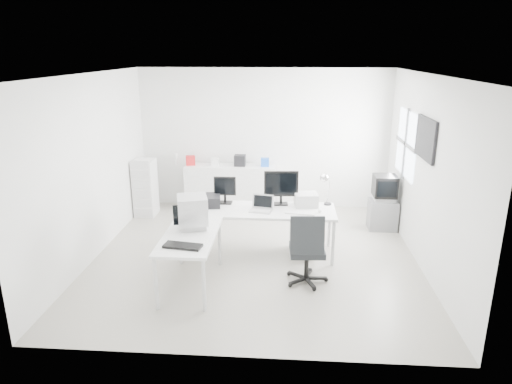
# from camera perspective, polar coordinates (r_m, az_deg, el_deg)

# --- Properties ---
(floor) EXTENTS (5.00, 5.00, 0.01)m
(floor) POSITION_cam_1_polar(r_m,az_deg,el_deg) (7.30, -0.11, -7.98)
(floor) COLOR beige
(floor) RESTS_ON ground
(ceiling) EXTENTS (5.00, 5.00, 0.01)m
(ceiling) POSITION_cam_1_polar(r_m,az_deg,el_deg) (6.61, -0.13, 14.54)
(ceiling) COLOR white
(ceiling) RESTS_ON back_wall
(back_wall) EXTENTS (5.00, 0.02, 2.80)m
(back_wall) POSITION_cam_1_polar(r_m,az_deg,el_deg) (9.26, 1.02, 6.61)
(back_wall) COLOR silver
(back_wall) RESTS_ON floor
(left_wall) EXTENTS (0.02, 5.00, 2.80)m
(left_wall) POSITION_cam_1_polar(r_m,az_deg,el_deg) (7.43, -19.76, 2.90)
(left_wall) COLOR silver
(left_wall) RESTS_ON floor
(right_wall) EXTENTS (0.02, 5.00, 2.80)m
(right_wall) POSITION_cam_1_polar(r_m,az_deg,el_deg) (7.09, 20.47, 2.18)
(right_wall) COLOR silver
(right_wall) RESTS_ON floor
(window) EXTENTS (0.02, 1.20, 1.10)m
(window) POSITION_cam_1_polar(r_m,az_deg,el_deg) (8.18, 18.23, 5.74)
(window) COLOR white
(window) RESTS_ON right_wall
(wall_picture) EXTENTS (0.04, 0.90, 0.60)m
(wall_picture) POSITION_cam_1_polar(r_m,az_deg,el_deg) (7.08, 20.44, 6.30)
(wall_picture) COLOR black
(wall_picture) RESTS_ON right_wall
(main_desk) EXTENTS (2.40, 0.80, 0.75)m
(main_desk) POSITION_cam_1_polar(r_m,az_deg,el_deg) (7.25, 0.25, -4.94)
(main_desk) COLOR silver
(main_desk) RESTS_ON floor
(side_desk) EXTENTS (0.70, 1.40, 0.75)m
(side_desk) POSITION_cam_1_polar(r_m,az_deg,el_deg) (6.36, -8.17, -8.43)
(side_desk) COLOR silver
(side_desk) RESTS_ON floor
(drawer_pedestal) EXTENTS (0.40, 0.50, 0.60)m
(drawer_pedestal) POSITION_cam_1_polar(r_m,az_deg,el_deg) (7.31, 5.79, -5.46)
(drawer_pedestal) COLOR silver
(drawer_pedestal) RESTS_ON floor
(inkjet_printer) EXTENTS (0.52, 0.43, 0.17)m
(inkjet_printer) POSITION_cam_1_polar(r_m,az_deg,el_deg) (7.28, -6.38, -1.08)
(inkjet_printer) COLOR black
(inkjet_printer) RESTS_ON main_desk
(lcd_monitor_small) EXTENTS (0.35, 0.21, 0.44)m
(lcd_monitor_small) POSITION_cam_1_polar(r_m,az_deg,el_deg) (7.33, -3.90, 0.24)
(lcd_monitor_small) COLOR black
(lcd_monitor_small) RESTS_ON main_desk
(lcd_monitor_large) EXTENTS (0.56, 0.25, 0.56)m
(lcd_monitor_large) POSITION_cam_1_polar(r_m,az_deg,el_deg) (7.25, 3.16, 0.55)
(lcd_monitor_large) COLOR black
(lcd_monitor_large) RESTS_ON main_desk
(laptop) EXTENTS (0.40, 0.41, 0.22)m
(laptop) POSITION_cam_1_polar(r_m,az_deg,el_deg) (6.98, 0.61, -1.56)
(laptop) COLOR #B7B7BA
(laptop) RESTS_ON main_desk
(white_keyboard) EXTENTS (0.47, 0.21, 0.02)m
(white_keyboard) POSITION_cam_1_polar(r_m,az_deg,el_deg) (6.96, 5.53, -2.60)
(white_keyboard) COLOR silver
(white_keyboard) RESTS_ON main_desk
(white_mouse) EXTENTS (0.05, 0.05, 0.05)m
(white_mouse) POSITION_cam_1_polar(r_m,az_deg,el_deg) (7.01, 7.98, -2.37)
(white_mouse) COLOR silver
(white_mouse) RESTS_ON main_desk
(laser_printer) EXTENTS (0.39, 0.35, 0.20)m
(laser_printer) POSITION_cam_1_polar(r_m,az_deg,el_deg) (7.28, 6.28, -0.94)
(laser_printer) COLOR silver
(laser_printer) RESTS_ON main_desk
(desk_lamp) EXTENTS (0.19, 0.19, 0.47)m
(desk_lamp) POSITION_cam_1_polar(r_m,az_deg,el_deg) (7.34, 9.02, 0.18)
(desk_lamp) COLOR silver
(desk_lamp) RESTS_ON main_desk
(crt_monitor) EXTENTS (0.52, 0.52, 0.49)m
(crt_monitor) POSITION_cam_1_polar(r_m,az_deg,el_deg) (6.35, -7.94, -2.42)
(crt_monitor) COLOR #B7B7BA
(crt_monitor) RESTS_ON side_desk
(black_keyboard) EXTENTS (0.51, 0.27, 0.03)m
(black_keyboard) POSITION_cam_1_polar(r_m,az_deg,el_deg) (5.85, -9.14, -6.67)
(black_keyboard) COLOR black
(black_keyboard) RESTS_ON side_desk
(office_chair) EXTENTS (0.65, 0.65, 1.06)m
(office_chair) POSITION_cam_1_polar(r_m,az_deg,el_deg) (6.36, 6.40, -6.83)
(office_chair) COLOR #26282B
(office_chair) RESTS_ON floor
(tv_cabinet) EXTENTS (0.50, 0.41, 0.54)m
(tv_cabinet) POSITION_cam_1_polar(r_m,az_deg,el_deg) (8.59, 15.52, -2.72)
(tv_cabinet) COLOR slate
(tv_cabinet) RESTS_ON floor
(crt_tv) EXTENTS (0.50, 0.48, 0.45)m
(crt_tv) POSITION_cam_1_polar(r_m,az_deg,el_deg) (8.43, 15.79, 0.45)
(crt_tv) COLOR black
(crt_tv) RESTS_ON tv_cabinet
(sideboard) EXTENTS (1.81, 0.45, 0.91)m
(sideboard) POSITION_cam_1_polar(r_m,az_deg,el_deg) (9.29, -3.21, 0.61)
(sideboard) COLOR silver
(sideboard) RESTS_ON floor
(clutter_box_a) EXTENTS (0.22, 0.20, 0.18)m
(clutter_box_a) POSITION_cam_1_polar(r_m,az_deg,el_deg) (9.28, -8.19, 3.92)
(clutter_box_a) COLOR red
(clutter_box_a) RESTS_ON sideboard
(clutter_box_b) EXTENTS (0.15, 0.13, 0.14)m
(clutter_box_b) POSITION_cam_1_polar(r_m,az_deg,el_deg) (9.19, -5.13, 3.78)
(clutter_box_b) COLOR silver
(clutter_box_b) RESTS_ON sideboard
(clutter_box_c) EXTENTS (0.22, 0.20, 0.22)m
(clutter_box_c) POSITION_cam_1_polar(r_m,az_deg,el_deg) (9.12, -2.02, 3.97)
(clutter_box_c) COLOR black
(clutter_box_c) RESTS_ON sideboard
(clutter_box_d) EXTENTS (0.17, 0.15, 0.16)m
(clutter_box_d) POSITION_cam_1_polar(r_m,az_deg,el_deg) (9.09, 1.12, 3.75)
(clutter_box_d) COLOR blue
(clutter_box_d) RESTS_ON sideboard
(clutter_bottle) EXTENTS (0.07, 0.07, 0.22)m
(clutter_bottle) POSITION_cam_1_polar(r_m,az_deg,el_deg) (9.38, -9.94, 4.10)
(clutter_bottle) COLOR silver
(clutter_bottle) RESTS_ON sideboard
(filing_cabinet) EXTENTS (0.39, 0.46, 1.10)m
(filing_cabinet) POSITION_cam_1_polar(r_m,az_deg,el_deg) (9.15, -13.67, 0.53)
(filing_cabinet) COLOR silver
(filing_cabinet) RESTS_ON floor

